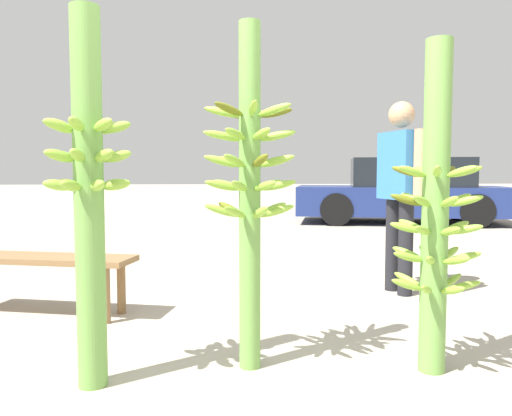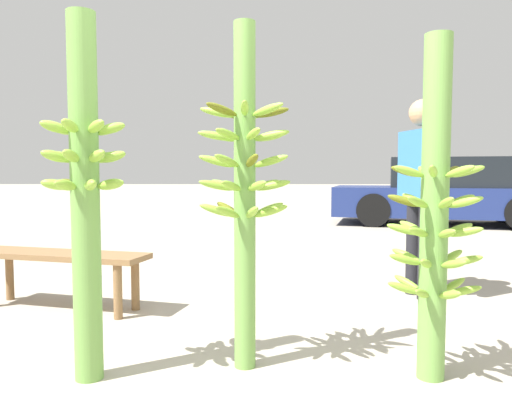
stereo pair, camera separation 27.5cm
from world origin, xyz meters
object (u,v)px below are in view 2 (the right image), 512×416
object	(u,v)px
banana_stalk_center	(245,186)
banana_stalk_right	(434,214)
market_bench	(59,262)
parked_car	(444,192)
vendor_person	(421,181)
banana_stalk_left	(85,192)

from	to	relation	value
banana_stalk_center	banana_stalk_right	size ratio (longest dim) A/B	1.06
market_bench	parked_car	distance (m)	7.78
banana_stalk_right	vendor_person	distance (m)	1.67
banana_stalk_center	vendor_person	bearing A→B (deg)	47.49
market_bench	banana_stalk_right	bearing A→B (deg)	-13.01
banana_stalk_center	market_bench	distance (m)	1.85
market_bench	banana_stalk_center	bearing A→B (deg)	-23.01
vendor_person	market_bench	bearing A→B (deg)	86.00
banana_stalk_right	banana_stalk_center	bearing A→B (deg)	171.70
banana_stalk_left	parked_car	size ratio (longest dim) A/B	0.40
banana_stalk_left	parked_car	xyz separation A→B (m)	(4.32, 7.22, -0.29)
banana_stalk_left	parked_car	bearing A→B (deg)	59.09
vendor_person	market_bench	world-z (taller)	vendor_person
banana_stalk_right	market_bench	size ratio (longest dim) A/B	1.19
market_bench	vendor_person	bearing A→B (deg)	22.97
banana_stalk_left	banana_stalk_center	size ratio (longest dim) A/B	1.00
banana_stalk_left	vendor_person	bearing A→B (deg)	37.81
banana_stalk_center	parked_car	bearing A→B (deg)	63.16
banana_stalk_right	market_bench	distance (m)	2.64
banana_stalk_left	banana_stalk_right	xyz separation A→B (m)	(1.65, 0.02, -0.10)
banana_stalk_left	vendor_person	size ratio (longest dim) A/B	1.11
market_bench	parked_car	bearing A→B (deg)	65.13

